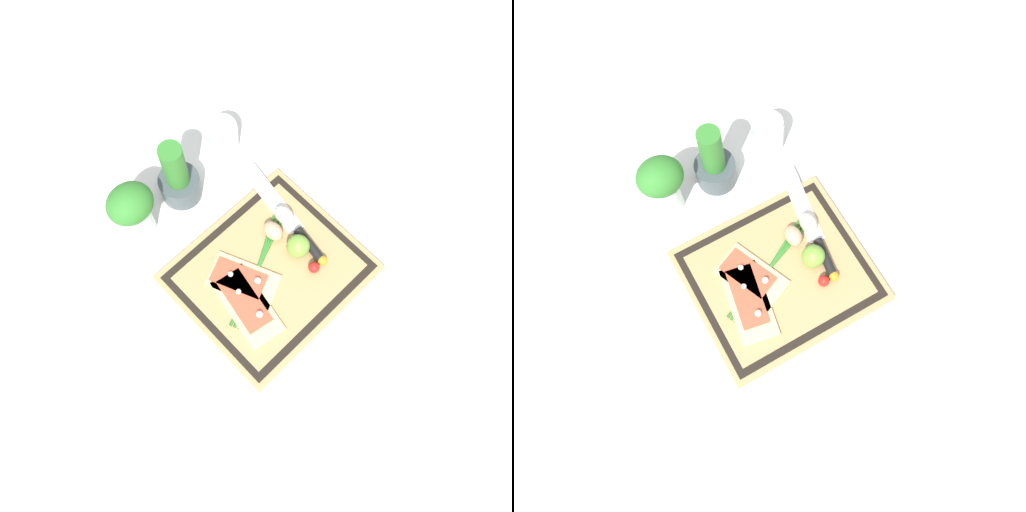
# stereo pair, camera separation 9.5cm
# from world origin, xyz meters

# --- Properties ---
(ground_plane) EXTENTS (6.00, 6.00, 0.00)m
(ground_plane) POSITION_xyz_m (0.00, 0.00, 0.00)
(ground_plane) COLOR silver
(cutting_board) EXTENTS (0.41, 0.36, 0.02)m
(cutting_board) POSITION_xyz_m (0.00, 0.00, 0.01)
(cutting_board) COLOR tan
(cutting_board) RESTS_ON ground_plane
(pizza_slice_near) EXTENTS (0.12, 0.20, 0.02)m
(pizza_slice_near) POSITION_xyz_m (-0.09, -0.02, 0.02)
(pizza_slice_near) COLOR #DBBC7F
(pizza_slice_near) RESTS_ON cutting_board
(pizza_slice_far) EXTENTS (0.14, 0.18, 0.02)m
(pizza_slice_far) POSITION_xyz_m (-0.06, 0.03, 0.02)
(pizza_slice_far) COLOR #DBBC7F
(pizza_slice_far) RESTS_ON cutting_board
(knife) EXTENTS (0.08, 0.31, 0.02)m
(knife) POSITION_xyz_m (0.12, 0.03, 0.03)
(knife) COLOR silver
(knife) RESTS_ON cutting_board
(egg_brown) EXTENTS (0.04, 0.05, 0.04)m
(egg_brown) POSITION_xyz_m (0.07, 0.06, 0.04)
(egg_brown) COLOR tan
(egg_brown) RESTS_ON cutting_board
(egg_pink) EXTENTS (0.04, 0.05, 0.04)m
(egg_pink) POSITION_xyz_m (0.12, 0.07, 0.04)
(egg_pink) COLOR beige
(egg_pink) RESTS_ON cutting_board
(lime) EXTENTS (0.05, 0.05, 0.05)m
(lime) POSITION_xyz_m (0.08, -0.01, 0.05)
(lime) COLOR #70A838
(lime) RESTS_ON cutting_board
(cherry_tomato_red) EXTENTS (0.03, 0.03, 0.03)m
(cherry_tomato_red) POSITION_xyz_m (0.08, -0.07, 0.03)
(cherry_tomato_red) COLOR red
(cherry_tomato_red) RESTS_ON cutting_board
(cherry_tomato_yellow) EXTENTS (0.02, 0.02, 0.02)m
(cherry_tomato_yellow) POSITION_xyz_m (0.10, -0.07, 0.03)
(cherry_tomato_yellow) COLOR orange
(cherry_tomato_yellow) RESTS_ON cutting_board
(scallion_bunch) EXTENTS (0.27, 0.15, 0.01)m
(scallion_bunch) POSITION_xyz_m (-0.02, 0.02, 0.02)
(scallion_bunch) COLOR #2D7528
(scallion_bunch) RESTS_ON cutting_board
(herb_pot) EXTENTS (0.10, 0.10, 0.20)m
(herb_pot) POSITION_xyz_m (-0.01, 0.30, 0.07)
(herb_pot) COLOR #3D474C
(herb_pot) RESTS_ON ground_plane
(sauce_jar) EXTENTS (0.08, 0.08, 0.10)m
(sauce_jar) POSITION_xyz_m (0.15, 0.32, 0.04)
(sauce_jar) COLOR silver
(sauce_jar) RESTS_ON ground_plane
(herb_glass) EXTENTS (0.11, 0.10, 0.18)m
(herb_glass) POSITION_xyz_m (-0.14, 0.30, 0.11)
(herb_glass) COLOR silver
(herb_glass) RESTS_ON ground_plane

